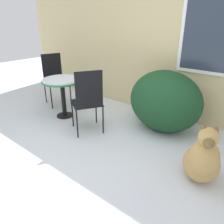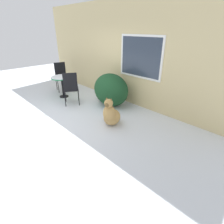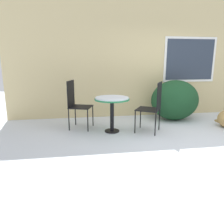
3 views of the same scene
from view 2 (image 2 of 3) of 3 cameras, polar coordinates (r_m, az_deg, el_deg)
The scene contains 7 objects.
ground_plane at distance 5.35m, azimuth -15.37°, elevation -1.19°, with size 16.00×16.00×0.00m, color silver.
house_wall at distance 6.13m, azimuth 1.97°, elevation 18.67°, with size 8.00×0.10×3.17m.
shrub_left at distance 5.71m, azimuth -0.38°, elevation 7.23°, with size 1.26×0.93×1.05m.
patio_table at distance 6.66m, azimuth -16.03°, elevation 10.06°, with size 0.75×0.75×0.77m.
patio_chair_near_table at distance 7.50m, azimuth -16.20°, elevation 11.38°, with size 0.60×0.60×1.10m.
patio_chair_far_side at distance 5.87m, azimuth -13.28°, elevation 7.85°, with size 0.65×0.65×1.10m.
dog at distance 4.55m, azimuth -0.33°, elevation -0.96°, with size 0.58×0.73×0.81m.
Camera 2 is at (4.29, -2.17, 2.35)m, focal length 28.00 mm.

